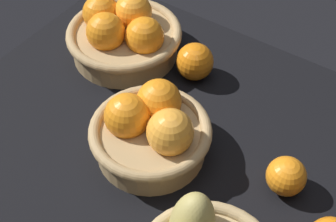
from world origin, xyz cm
name	(u,v)px	position (x,y,z in cm)	size (l,w,h in cm)	color
market_tray	(162,144)	(0.00, 0.00, 1.50)	(84.00, 72.00, 3.00)	black
basket_near_right	(123,34)	(20.80, -15.72, 7.98)	(24.76, 24.76, 11.95)	tan
basket_center	(152,131)	(0.00, 2.94, 8.17)	(21.89, 21.89, 12.27)	tan
loose_orange_back_gap	(286,176)	(-23.57, -2.87, 6.44)	(6.88, 6.88, 6.88)	orange
loose_orange_side_gap	(195,62)	(4.14, -18.03, 6.91)	(7.82, 7.82, 7.82)	orange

